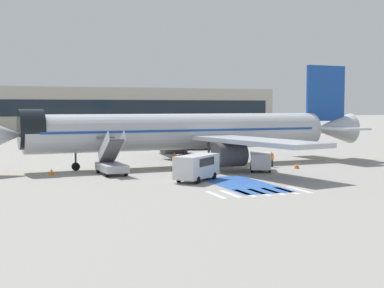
{
  "coord_description": "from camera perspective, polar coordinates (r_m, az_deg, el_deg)",
  "views": [
    {
      "loc": [
        -20.87,
        -57.18,
        6.57
      ],
      "look_at": [
        -1.15,
        -2.4,
        2.52
      ],
      "focal_mm": 50.0,
      "sensor_mm": 36.0,
      "label": 1
    }
  ],
  "objects": [
    {
      "name": "apron_walkway_bar_1",
      "position": [
        40.63,
        4.11,
        -5.33
      ],
      "size": [
        0.44,
        3.6,
        0.01
      ],
      "primitive_type": "cube",
      "color": "silver",
      "rests_on": "ground_plane"
    },
    {
      "name": "apron_walkway_bar_3",
      "position": [
        41.65,
        7.15,
        -5.12
      ],
      "size": [
        0.44,
        3.6,
        0.01
      ],
      "primitive_type": "cube",
      "color": "silver",
      "rests_on": "ground_plane"
    },
    {
      "name": "apron_stand_patch_blue",
      "position": [
        45.71,
        5.38,
        -4.29
      ],
      "size": [
        4.56,
        10.5,
        0.01
      ],
      "primitive_type": "cube",
      "color": "#2856A8",
      "rests_on": "ground_plane"
    },
    {
      "name": "ground_crew_1",
      "position": [
        59.03,
        8.5,
        -1.55
      ],
      "size": [
        0.48,
        0.35,
        1.62
      ],
      "rotation": [
        0.0,
        0.0,
        2.82
      ],
      "color": "black",
      "rests_on": "ground_plane"
    },
    {
      "name": "traffic_cone_0",
      "position": [
        53.09,
        -14.77,
        -2.9
      ],
      "size": [
        0.59,
        0.59,
        0.66
      ],
      "color": "orange",
      "rests_on": "ground_plane"
    },
    {
      "name": "apron_walkway_bar_2",
      "position": [
        41.13,
        5.65,
        -5.22
      ],
      "size": [
        0.44,
        3.6,
        0.01
      ],
      "primitive_type": "cube",
      "color": "silver",
      "rests_on": "ground_plane"
    },
    {
      "name": "apron_walkway_bar_5",
      "position": [
        42.78,
        10.02,
        -4.91
      ],
      "size": [
        0.44,
        3.6,
        0.01
      ],
      "primitive_type": "cube",
      "color": "silver",
      "rests_on": "ground_plane"
    },
    {
      "name": "apron_walkway_bar_0",
      "position": [
        40.16,
        2.54,
        -5.43
      ],
      "size": [
        0.44,
        3.6,
        0.01
      ],
      "primitive_type": "cube",
      "color": "silver",
      "rests_on": "ground_plane"
    },
    {
      "name": "service_van_2",
      "position": [
        47.48,
        0.52,
        -2.3
      ],
      "size": [
        5.23,
        5.04,
        2.3
      ],
      "rotation": [
        0.0,
        0.0,
        5.46
      ],
      "color": "silver",
      "rests_on": "ground_plane"
    },
    {
      "name": "ground_plane",
      "position": [
        61.22,
        0.25,
        -2.18
      ],
      "size": [
        600.0,
        600.0,
        0.0
      ],
      "primitive_type": "plane",
      "color": "gray"
    },
    {
      "name": "ground_crew_2",
      "position": [
        54.14,
        -1.55,
        -1.89
      ],
      "size": [
        0.44,
        0.48,
        1.79
      ],
      "rotation": [
        0.0,
        0.0,
        4.07
      ],
      "color": "black",
      "rests_on": "ground_plane"
    },
    {
      "name": "ground_crew_0",
      "position": [
        56.34,
        -1.92,
        -1.68
      ],
      "size": [
        0.47,
        0.31,
        1.76
      ],
      "rotation": [
        0.0,
        0.0,
        0.2
      ],
      "color": "#191E38",
      "rests_on": "ground_plane"
    },
    {
      "name": "traffic_cone_1",
      "position": [
        58.09,
        11.11,
        -2.25
      ],
      "size": [
        0.61,
        0.61,
        0.68
      ],
      "color": "orange",
      "rests_on": "ground_plane"
    },
    {
      "name": "airliner",
      "position": [
        59.87,
        -0.29,
        1.31
      ],
      "size": [
        44.95,
        36.49,
        11.71
      ],
      "rotation": [
        0.0,
        0.0,
        1.63
      ],
      "color": "#B7BCC4",
      "rests_on": "ground_plane"
    },
    {
      "name": "terminal_building",
      "position": [
        140.26,
        -12.97,
        3.54
      ],
      "size": [
        110.4,
        12.1,
        11.49
      ],
      "color": "#B2AD9E",
      "rests_on": "ground_plane"
    },
    {
      "name": "ground_crew_3",
      "position": [
        55.84,
        2.66,
        -1.69
      ],
      "size": [
        0.45,
        0.26,
        1.81
      ],
      "rotation": [
        0.0,
        0.0,
        3.22
      ],
      "color": "#191E38",
      "rests_on": "ground_plane"
    },
    {
      "name": "apron_leadline_yellow",
      "position": [
        59.9,
        -0.9,
        -2.31
      ],
      "size": [
        78.27,
        5.09,
        0.01
      ],
      "primitive_type": "cube",
      "rotation": [
        0.0,
        0.0,
        1.63
      ],
      "color": "gold",
      "rests_on": "ground_plane"
    },
    {
      "name": "boarding_stairs_forward",
      "position": [
        52.49,
        -8.58,
        -2.11
      ],
      "size": [
        2.5,
        5.34,
        4.36
      ],
      "rotation": [
        0.0,
        0.0,
        0.06
      ],
      "color": "#ADB2BA",
      "rests_on": "ground_plane"
    },
    {
      "name": "service_van_1",
      "position": [
        55.23,
        7.29,
        -1.72
      ],
      "size": [
        3.54,
        4.7,
        1.83
      ],
      "rotation": [
        0.0,
        0.0,
        5.86
      ],
      "color": "silver",
      "rests_on": "ground_plane"
    },
    {
      "name": "fuel_tanker",
      "position": [
        82.64,
        0.76,
        0.57
      ],
      "size": [
        10.09,
        3.03,
        3.3
      ],
      "rotation": [
        0.0,
        0.0,
        1.62
      ],
      "color": "#38383D",
      "rests_on": "ground_plane"
    },
    {
      "name": "apron_walkway_bar_6",
      "position": [
        43.38,
        11.4,
        -4.8
      ],
      "size": [
        0.44,
        3.6,
        0.01
      ],
      "primitive_type": "cube",
      "color": "silver",
      "rests_on": "ground_plane"
    },
    {
      "name": "apron_walkway_bar_4",
      "position": [
        42.2,
        8.61,
        -5.01
      ],
      "size": [
        0.44,
        3.6,
        0.01
      ],
      "primitive_type": "cube",
      "color": "silver",
      "rests_on": "ground_plane"
    }
  ]
}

